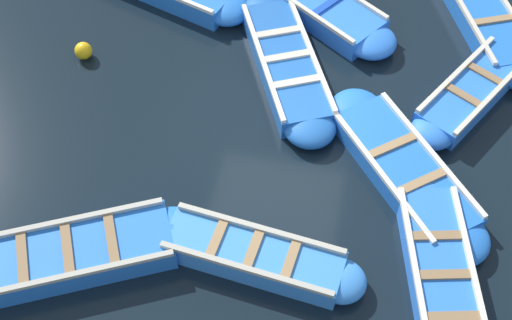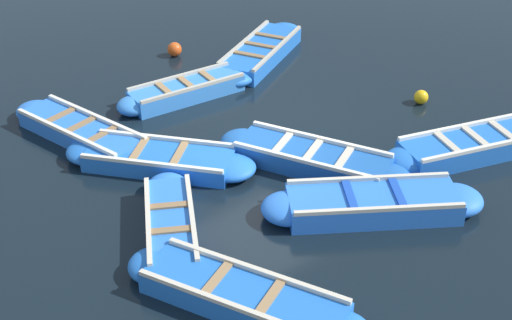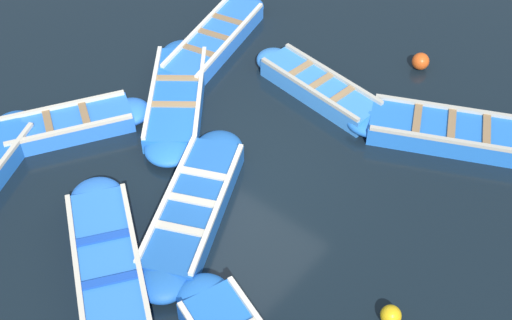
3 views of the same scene
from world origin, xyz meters
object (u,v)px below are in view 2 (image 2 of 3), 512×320
at_px(boat_drifting, 243,297).
at_px(boat_inner_gap, 261,53).
at_px(buoy_yellow_far, 285,205).
at_px(boat_end_of_row, 82,132).
at_px(boat_centre, 187,90).
at_px(boat_outer_right, 171,226).
at_px(boat_mid_row, 373,204).
at_px(boat_broadside, 312,159).
at_px(boat_far_corner, 474,146).
at_px(buoy_white_drifting, 175,49).
at_px(boat_outer_left, 160,159).
at_px(buoy_orange_near, 421,97).

relative_size(boat_drifting, boat_inner_gap, 1.01).
bearing_deg(buoy_yellow_far, boat_end_of_row, -160.68).
relative_size(boat_centre, buoy_yellow_far, 10.76).
relative_size(boat_outer_right, boat_mid_row, 0.83).
relative_size(boat_mid_row, boat_broadside, 0.97).
distance_m(boat_inner_gap, boat_far_corner, 6.04).
bearing_deg(buoy_white_drifting, boat_drifting, -27.55).
xyz_separation_m(boat_drifting, boat_broadside, (-2.07, 3.32, 0.01)).
bearing_deg(boat_drifting, boat_broadside, 122.00).
bearing_deg(buoy_white_drifting, boat_far_corner, 14.14).
relative_size(boat_far_corner, boat_mid_row, 1.06).
distance_m(boat_drifting, boat_centre, 6.69).
height_order(boat_inner_gap, boat_centre, boat_inner_gap).
bearing_deg(boat_outer_left, buoy_orange_near, 75.59).
distance_m(boat_inner_gap, buoy_orange_near, 4.20).
bearing_deg(buoy_orange_near, buoy_white_drifting, -153.36).
distance_m(boat_drifting, boat_outer_left, 4.10).
height_order(boat_outer_right, boat_outer_left, boat_outer_right).
bearing_deg(boat_mid_row, boat_end_of_row, -153.54).
bearing_deg(buoy_white_drifting, buoy_yellow_far, -18.12).
bearing_deg(boat_outer_left, boat_outer_right, -27.86).
xyz_separation_m(buoy_orange_near, buoy_yellow_far, (1.10, -4.95, -0.00)).
distance_m(buoy_orange_near, buoy_white_drifting, 6.20).
height_order(boat_far_corner, boat_outer_left, boat_far_corner).
xyz_separation_m(boat_outer_right, boat_centre, (-3.86, 2.99, 0.01)).
xyz_separation_m(boat_mid_row, buoy_yellow_far, (-0.99, -1.14, -0.04)).
distance_m(boat_far_corner, buoy_orange_near, 2.21).
bearing_deg(boat_drifting, buoy_orange_near, 109.37).
relative_size(boat_outer_right, buoy_white_drifting, 8.59).
bearing_deg(boat_end_of_row, buoy_yellow_far, 19.32).
height_order(boat_outer_left, buoy_yellow_far, boat_outer_left).
xyz_separation_m(boat_outer_right, buoy_orange_near, (-0.38, 6.83, -0.02)).
relative_size(boat_drifting, boat_outer_left, 1.13).
relative_size(boat_drifting, boat_far_corner, 1.00).
distance_m(boat_outer_right, boat_broadside, 3.21).
distance_m(boat_inner_gap, buoy_white_drifting, 2.16).
bearing_deg(buoy_yellow_far, boat_drifting, -55.95).
bearing_deg(boat_centre, boat_drifting, -27.69).
bearing_deg(buoy_yellow_far, boat_outer_right, -110.96).
height_order(boat_far_corner, boat_mid_row, boat_mid_row).
bearing_deg(boat_drifting, boat_outer_right, 176.83).
distance_m(boat_inner_gap, boat_broadside, 4.97).
bearing_deg(boat_drifting, boat_inner_gap, 138.60).
distance_m(boat_outer_left, buoy_orange_near, 6.03).
xyz_separation_m(boat_outer_right, buoy_yellow_far, (0.72, 1.88, -0.02)).
height_order(boat_centre, buoy_white_drifting, boat_centre).
height_order(boat_inner_gap, buoy_white_drifting, boat_inner_gap).
xyz_separation_m(boat_centre, buoy_yellow_far, (4.58, -1.12, -0.03)).
xyz_separation_m(boat_centre, boat_broadside, (3.85, 0.21, 0.00)).
relative_size(boat_broadside, buoy_yellow_far, 12.24).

